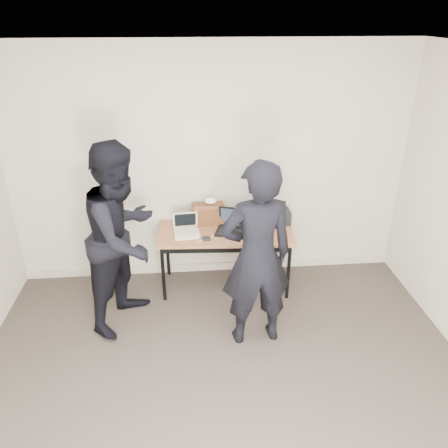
{
  "coord_description": "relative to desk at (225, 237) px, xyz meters",
  "views": [
    {
      "loc": [
        -0.25,
        -2.43,
        2.96
      ],
      "look_at": [
        0.1,
        1.6,
        0.95
      ],
      "focal_mm": 35.0,
      "sensor_mm": 36.0,
      "label": 1
    }
  ],
  "objects": [
    {
      "name": "equipment_box",
      "position": [
        0.63,
        0.19,
        0.14
      ],
      "size": [
        0.26,
        0.22,
        0.15
      ],
      "primitive_type": "cube",
      "rotation": [
        0.0,
        0.0,
        -0.0
      ],
      "color": "black",
      "rests_on": "desk"
    },
    {
      "name": "power_brick",
      "position": [
        -0.22,
        -0.17,
        0.08
      ],
      "size": [
        0.09,
        0.06,
        0.03
      ],
      "primitive_type": "cube",
      "rotation": [
        0.0,
        0.0,
        -0.07
      ],
      "color": "black",
      "rests_on": "desk"
    },
    {
      "name": "desk",
      "position": [
        0.0,
        0.0,
        0.0
      ],
      "size": [
        1.54,
        0.74,
        0.72
      ],
      "rotation": [
        0.0,
        0.0,
        -0.06
      ],
      "color": "#965C39",
      "rests_on": "ground"
    },
    {
      "name": "laptop_beige",
      "position": [
        -0.43,
        -0.01,
        0.1
      ],
      "size": [
        0.3,
        0.29,
        0.22
      ],
      "rotation": [
        0.0,
        0.0,
        0.09
      ],
      "color": "beige",
      "rests_on": "desk"
    },
    {
      "name": "leather_satchel",
      "position": [
        -0.18,
        0.23,
        0.19
      ],
      "size": [
        0.37,
        0.2,
        0.25
      ],
      "rotation": [
        0.0,
        0.0,
        0.07
      ],
      "color": "#5C3218",
      "rests_on": "desk"
    },
    {
      "name": "cables",
      "position": [
        0.05,
        0.01,
        0.06
      ],
      "size": [
        1.14,
        0.5,
        0.01
      ],
      "rotation": [
        0.0,
        0.0,
        0.15
      ],
      "color": "black",
      "rests_on": "desk"
    },
    {
      "name": "laptop_right",
      "position": [
        0.48,
        0.18,
        0.11
      ],
      "size": [
        0.45,
        0.45,
        0.24
      ],
      "rotation": [
        0.0,
        0.0,
        0.69
      ],
      "color": "black",
      "rests_on": "desk"
    },
    {
      "name": "person_typist",
      "position": [
        0.2,
        -0.91,
        0.27
      ],
      "size": [
        0.72,
        0.52,
        1.85
      ],
      "primitive_type": "imported",
      "rotation": [
        0.0,
        0.0,
        3.26
      ],
      "color": "black",
      "rests_on": "ground"
    },
    {
      "name": "tissue",
      "position": [
        -0.15,
        0.23,
        0.34
      ],
      "size": [
        0.14,
        0.11,
        0.08
      ],
      "primitive_type": "ellipsoid",
      "rotation": [
        0.0,
        0.0,
        0.05
      ],
      "color": "white",
      "rests_on": "leather_satchel"
    },
    {
      "name": "person_observer",
      "position": [
        -1.05,
        -0.47,
        0.3
      ],
      "size": [
        1.07,
        1.16,
        1.92
      ],
      "primitive_type": "imported",
      "rotation": [
        0.0,
        0.0,
        1.09
      ],
      "color": "black",
      "rests_on": "ground"
    },
    {
      "name": "baseboard",
      "position": [
        -0.14,
        0.37,
        -0.61
      ],
      "size": [
        4.5,
        0.03,
        0.1
      ],
      "primitive_type": "cube",
      "color": "#BEB29E",
      "rests_on": "ground"
    },
    {
      "name": "room",
      "position": [
        -0.14,
        -1.87,
        0.69
      ],
      "size": [
        4.6,
        4.6,
        2.8
      ],
      "color": "#3D342E",
      "rests_on": "ground"
    },
    {
      "name": "laptop_center",
      "position": [
        0.07,
        0.02,
        0.12
      ],
      "size": [
        0.41,
        0.4,
        0.25
      ],
      "rotation": [
        0.0,
        0.0,
        -0.29
      ],
      "color": "black",
      "rests_on": "desk"
    }
  ]
}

